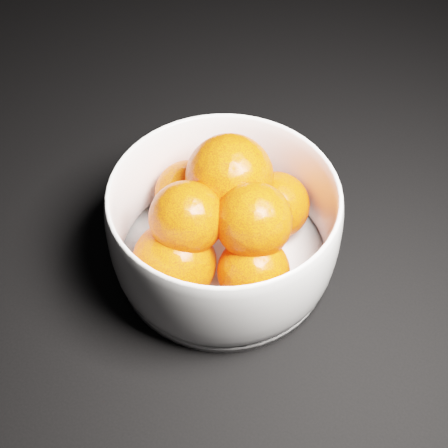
% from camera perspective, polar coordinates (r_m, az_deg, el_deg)
% --- Properties ---
extents(bowl, '(0.20, 0.20, 0.10)m').
position_cam_1_polar(bowl, '(0.55, 0.00, -0.34)').
color(bowl, white).
rests_on(bowl, ground).
extents(orange_pile, '(0.15, 0.16, 0.11)m').
position_cam_1_polar(orange_pile, '(0.54, -0.29, 0.54)').
color(orange_pile, '#E93E06').
rests_on(orange_pile, bowl).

